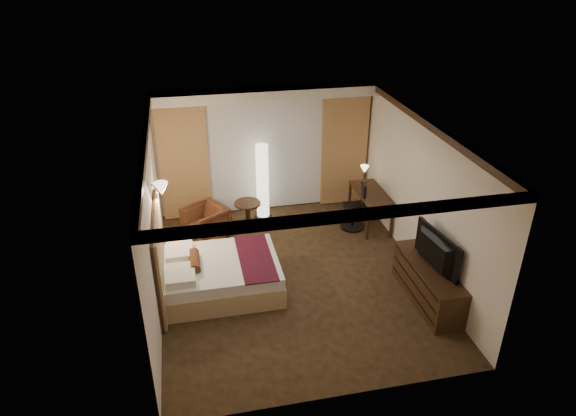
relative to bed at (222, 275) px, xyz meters
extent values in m
cube|color=black|center=(1.24, 0.12, -0.28)|extent=(4.50, 5.50, 0.01)
cube|color=white|center=(1.24, 0.12, 2.42)|extent=(4.50, 5.50, 0.01)
cube|color=white|center=(1.24, 2.87, 1.07)|extent=(4.50, 0.02, 2.70)
cube|color=white|center=(-1.01, 0.12, 1.07)|extent=(0.02, 5.50, 2.70)
cube|color=white|center=(3.49, 0.12, 1.07)|extent=(0.02, 5.50, 2.70)
cube|color=white|center=(1.24, 2.62, 2.32)|extent=(4.50, 0.50, 0.20)
cube|color=silver|center=(1.24, 2.79, 0.97)|extent=(2.48, 0.04, 2.45)
cube|color=tan|center=(-0.46, 2.73, 0.97)|extent=(1.00, 0.14, 2.45)
cube|color=tan|center=(2.94, 2.73, 0.97)|extent=(1.00, 0.14, 2.45)
imported|color=#431D14|center=(-0.15, 1.77, 0.10)|extent=(0.96, 0.97, 0.75)
imported|color=black|center=(3.21, -0.98, 0.70)|extent=(0.79, 1.21, 0.15)
camera|label=1|loc=(-0.39, -7.16, 4.97)|focal=32.00mm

